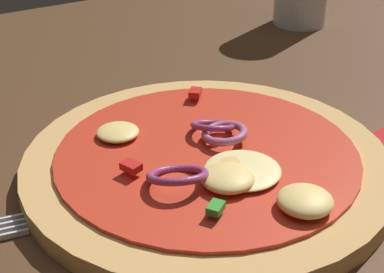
# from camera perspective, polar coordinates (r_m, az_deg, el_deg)

# --- Properties ---
(dining_table) EXTENTS (1.17, 0.95, 0.03)m
(dining_table) POSITION_cam_1_polar(r_m,az_deg,el_deg) (0.42, 4.95, -5.64)
(dining_table) COLOR #4C301C
(dining_table) RESTS_ON ground
(pizza) EXTENTS (0.26, 0.26, 0.03)m
(pizza) POSITION_cam_1_polar(r_m,az_deg,el_deg) (0.41, 1.58, -2.59)
(pizza) COLOR tan
(pizza) RESTS_ON dining_table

